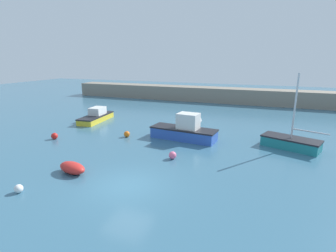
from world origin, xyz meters
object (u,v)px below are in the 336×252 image
(dinghy_near_pier, at_px, (196,120))
(motorboat_with_cabin, at_px, (96,116))
(cabin_cruiser_white, at_px, (185,131))
(sailboat_tall_mast, at_px, (291,142))
(mooring_buoy_white, at_px, (19,189))
(mooring_buoy_red, at_px, (54,136))
(mooring_buoy_orange, at_px, (127,134))
(mooring_buoy_pink, at_px, (173,155))
(fishing_dinghy_green, at_px, (72,168))

(dinghy_near_pier, relative_size, motorboat_with_cabin, 0.42)
(cabin_cruiser_white, bearing_deg, sailboat_tall_mast, -169.20)
(dinghy_near_pier, height_order, motorboat_with_cabin, motorboat_with_cabin)
(mooring_buoy_white, xyz_separation_m, mooring_buoy_red, (-5.22, 7.92, 0.05))
(mooring_buoy_red, relative_size, mooring_buoy_orange, 1.05)
(mooring_buoy_pink, relative_size, mooring_buoy_orange, 1.00)
(mooring_buoy_red, bearing_deg, mooring_buoy_pink, -3.25)
(dinghy_near_pier, distance_m, fishing_dinghy_green, 15.12)
(motorboat_with_cabin, xyz_separation_m, mooring_buoy_red, (0.70, -6.97, -0.25))
(sailboat_tall_mast, relative_size, mooring_buoy_orange, 10.89)
(mooring_buoy_orange, bearing_deg, motorboat_with_cabin, 146.08)
(sailboat_tall_mast, bearing_deg, mooring_buoy_white, 63.33)
(dinghy_near_pier, xyz_separation_m, motorboat_with_cabin, (-10.71, -2.67, 0.13))
(cabin_cruiser_white, height_order, mooring_buoy_orange, cabin_cruiser_white)
(mooring_buoy_pink, relative_size, mooring_buoy_red, 0.96)
(cabin_cruiser_white, height_order, dinghy_near_pier, cabin_cruiser_white)
(mooring_buoy_orange, bearing_deg, mooring_buoy_pink, -31.64)
(motorboat_with_cabin, height_order, mooring_buoy_orange, motorboat_with_cabin)
(mooring_buoy_pink, distance_m, mooring_buoy_white, 9.35)
(sailboat_tall_mast, height_order, mooring_buoy_white, sailboat_tall_mast)
(mooring_buoy_red, bearing_deg, fishing_dinghy_green, -38.89)
(sailboat_tall_mast, relative_size, mooring_buoy_red, 10.40)
(motorboat_with_cabin, distance_m, fishing_dinghy_green, 13.78)
(mooring_buoy_white, bearing_deg, mooring_buoy_orange, 88.46)
(dinghy_near_pier, xyz_separation_m, mooring_buoy_white, (-4.80, -17.57, -0.17))
(fishing_dinghy_green, height_order, mooring_buoy_pink, fishing_dinghy_green)
(motorboat_with_cabin, xyz_separation_m, fishing_dinghy_green, (6.87, -11.95, -0.19))
(sailboat_tall_mast, relative_size, mooring_buoy_white, 12.90)
(mooring_buoy_orange, bearing_deg, cabin_cruiser_white, 14.05)
(motorboat_with_cabin, bearing_deg, mooring_buoy_white, 15.94)
(sailboat_tall_mast, relative_size, mooring_buoy_pink, 10.85)
(cabin_cruiser_white, height_order, fishing_dinghy_green, cabin_cruiser_white)
(fishing_dinghy_green, relative_size, mooring_buoy_orange, 4.06)
(cabin_cruiser_white, bearing_deg, fishing_dinghy_green, 70.40)
(mooring_buoy_white, bearing_deg, motorboat_with_cabin, 111.66)
(mooring_buoy_white, height_order, mooring_buoy_red, mooring_buoy_red)
(dinghy_near_pier, xyz_separation_m, mooring_buoy_red, (-10.01, -9.65, -0.12))
(mooring_buoy_pink, bearing_deg, cabin_cruiser_white, 97.34)
(cabin_cruiser_white, height_order, sailboat_tall_mast, sailboat_tall_mast)
(mooring_buoy_pink, xyz_separation_m, mooring_buoy_red, (-11.07, 0.63, 0.01))
(sailboat_tall_mast, xyz_separation_m, mooring_buoy_red, (-18.84, -4.76, -0.20))
(mooring_buoy_red, bearing_deg, cabin_cruiser_white, 21.11)
(fishing_dinghy_green, bearing_deg, dinghy_near_pier, 87.99)
(sailboat_tall_mast, relative_size, fishing_dinghy_green, 2.68)
(cabin_cruiser_white, bearing_deg, mooring_buoy_pink, 103.24)
(motorboat_with_cabin, relative_size, mooring_buoy_pink, 9.93)
(fishing_dinghy_green, bearing_deg, mooring_buoy_orange, 107.60)
(motorboat_with_cabin, xyz_separation_m, mooring_buoy_white, (5.92, -14.90, -0.30))
(mooring_buoy_red, bearing_deg, mooring_buoy_white, -56.64)
(sailboat_tall_mast, xyz_separation_m, mooring_buoy_orange, (-13.34, -1.96, -0.21))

